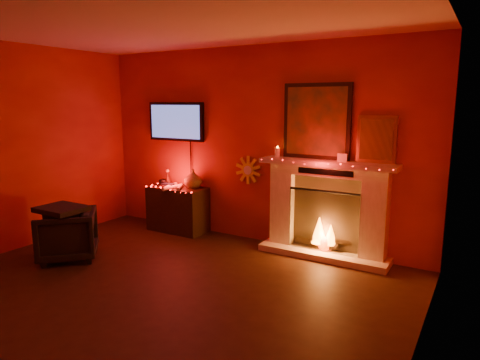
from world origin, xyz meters
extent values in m
plane|color=black|center=(0.00, 0.00, 0.00)|extent=(5.00, 5.00, 0.00)
plane|color=beige|center=(0.00, 0.00, 2.70)|extent=(5.00, 5.00, 0.00)
plane|color=maroon|center=(0.00, 2.50, 1.35)|extent=(5.00, 0.00, 5.00)
plane|color=maroon|center=(2.50, 0.00, 1.35)|extent=(0.00, 5.00, 5.00)
cube|color=#F1E0CB|center=(1.15, 2.30, 0.04)|extent=(1.65, 0.40, 0.08)
cube|color=#F1E0CB|center=(0.55, 2.39, 0.55)|extent=(0.30, 0.22, 0.95)
cube|color=#F1E0CB|center=(1.75, 2.39, 0.55)|extent=(0.30, 0.22, 0.95)
cube|color=#F1E0CB|center=(1.15, 2.39, 1.10)|extent=(1.50, 0.22, 0.14)
cube|color=#F1E0CB|center=(1.15, 2.33, 1.20)|extent=(1.72, 0.34, 0.06)
cube|color=#83664C|center=(1.15, 2.45, 0.55)|extent=(0.90, 0.10, 0.95)
cube|color=black|center=(1.15, 2.27, 0.47)|extent=(0.90, 0.02, 0.78)
cylinder|color=black|center=(1.05, 2.36, 0.14)|extent=(0.55, 0.09, 0.09)
cylinder|color=black|center=(1.23, 2.38, 0.20)|extent=(0.51, 0.18, 0.08)
cone|color=orange|center=(1.07, 2.36, 0.33)|extent=(0.20, 0.20, 0.34)
cone|color=orange|center=(1.22, 2.37, 0.29)|extent=(0.16, 0.16, 0.26)
sphere|color=#FF3F07|center=(1.15, 2.36, 0.16)|extent=(0.18, 0.18, 0.18)
cube|color=black|center=(0.95, 2.46, 1.71)|extent=(0.88, 0.05, 0.95)
cube|color=#B04A17|center=(0.95, 2.44, 1.71)|extent=(0.78, 0.01, 0.85)
cube|color=#C48139|center=(1.70, 2.47, 1.51)|extent=(0.46, 0.04, 0.56)
cube|color=#B48729|center=(1.70, 2.45, 1.51)|extent=(0.38, 0.01, 0.48)
cylinder|color=#F8ECCE|center=(0.45, 2.38, 1.29)|extent=(0.07, 0.07, 0.12)
cube|color=beige|center=(1.33, 2.36, 1.28)|extent=(0.12, 0.01, 0.10)
cube|color=black|center=(-1.30, 2.46, 1.65)|extent=(1.00, 0.06, 0.58)
cube|color=#465BB4|center=(-1.30, 2.42, 1.65)|extent=(0.92, 0.01, 0.50)
cylinder|color=black|center=(-1.05, 2.47, 1.03)|extent=(0.02, 0.02, 0.66)
cylinder|color=gold|center=(-0.05, 2.48, 1.00)|extent=(0.20, 0.03, 0.20)
cylinder|color=beige|center=(-0.05, 2.46, 1.00)|extent=(0.13, 0.01, 0.13)
cube|color=black|center=(-1.15, 2.26, 0.34)|extent=(0.89, 0.45, 0.68)
imported|color=brown|center=(-0.91, 2.33, 0.82)|extent=(0.27, 0.27, 0.28)
imported|color=black|center=(-1.43, 2.25, 0.73)|extent=(0.12, 0.12, 0.09)
cylinder|color=beige|center=(-1.23, 2.19, 0.70)|extent=(0.13, 0.38, 0.05)
cylinder|color=beige|center=(-1.14, 2.11, 0.70)|extent=(0.06, 0.38, 0.05)
cylinder|color=beige|center=(-1.05, 2.20, 0.70)|extent=(0.23, 0.35, 0.05)
cube|color=maroon|center=(-1.29, 2.19, 0.69)|extent=(0.20, 0.14, 0.03)
cube|color=#21314D|center=(-1.28, 2.20, 0.72)|extent=(0.17, 0.12, 0.02)
imported|color=black|center=(-1.59, 0.61, 0.31)|extent=(0.96, 0.96, 0.62)
camera|label=1|loc=(2.89, -2.70, 1.95)|focal=32.00mm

